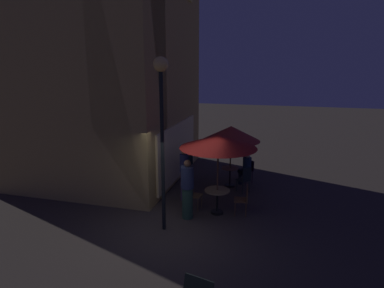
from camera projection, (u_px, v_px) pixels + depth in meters
The scene contains 15 objects.
ground_plane at pixel (172, 231), 9.04m from camera, with size 60.00×60.00×0.00m, color #39322D.
cafe_building at pixel (112, 61), 11.55m from camera, with size 6.34×6.61×9.20m.
street_lamp_near_corner at pixel (161, 105), 8.33m from camera, with size 0.38×0.38×4.67m.
cafe_table_0 at pixel (230, 174), 12.25m from camera, with size 0.64×0.64×0.73m.
cafe_table_1 at pixel (217, 196), 10.00m from camera, with size 0.77×0.77×0.76m.
patio_umbrella_0 at pixel (231, 134), 11.89m from camera, with size 2.12×2.12×2.30m.
patio_umbrella_1 at pixel (218, 142), 9.60m from camera, with size 2.30×2.30×2.47m.
cafe_chair_0 at pixel (245, 178), 11.61m from camera, with size 0.55×0.55×0.94m.
cafe_chair_1 at pixel (249, 169), 12.61m from camera, with size 0.54×0.54×0.89m.
cafe_chair_2 at pixel (244, 197), 9.88m from camera, with size 0.45×0.45×0.93m.
cafe_chair_3 at pixel (193, 193), 10.33m from camera, with size 0.43×0.43×0.85m.
patron_seated_0 at pixel (246, 166), 12.52m from camera, with size 0.50×0.51×1.22m.
patron_standing_1 at pixel (189, 164), 12.10m from camera, with size 0.30×0.30×1.74m.
patron_standing_2 at pixel (187, 189), 9.60m from camera, with size 0.38×0.38×1.80m.
patron_standing_3 at pixel (184, 174), 10.91m from camera, with size 0.31×0.31×1.79m.
Camera 1 is at (-7.79, -2.66, 4.47)m, focal length 30.63 mm.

